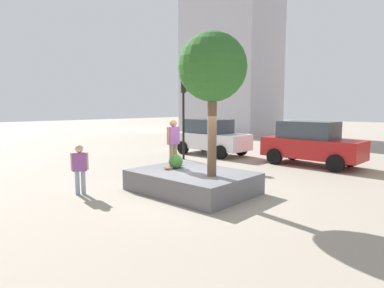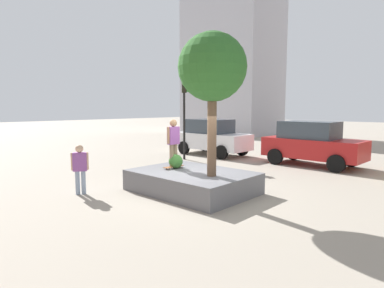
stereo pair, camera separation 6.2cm
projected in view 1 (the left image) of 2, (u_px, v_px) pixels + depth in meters
name	position (u px, v px, depth m)	size (l,w,h in m)	color
ground_plane	(201.00, 195.00, 10.38)	(120.00, 120.00, 0.00)	#9E9384
planter_ledge	(192.00, 182.00, 10.69)	(3.81, 2.75, 0.68)	slate
plaza_tree	(212.00, 69.00, 9.61)	(2.04, 2.04, 4.28)	brown
boxwood_shrub	(176.00, 161.00, 11.16)	(0.48, 0.48, 0.48)	#3D7A33
skateboard	(173.00, 167.00, 11.18)	(0.23, 0.80, 0.07)	brown
skateboarder	(173.00, 139.00, 11.07)	(0.25, 0.54, 1.60)	#847056
police_car	(211.00, 137.00, 19.01)	(4.49, 2.15, 2.07)	white
sedan_parked	(311.00, 143.00, 15.52)	(4.55, 2.20, 2.10)	#B21E1E
traffic_light_median	(184.00, 103.00, 17.10)	(0.37, 0.37, 4.37)	black
pedestrian_crossing	(80.00, 166.00, 10.30)	(0.38, 0.47, 1.59)	#8C9EB7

